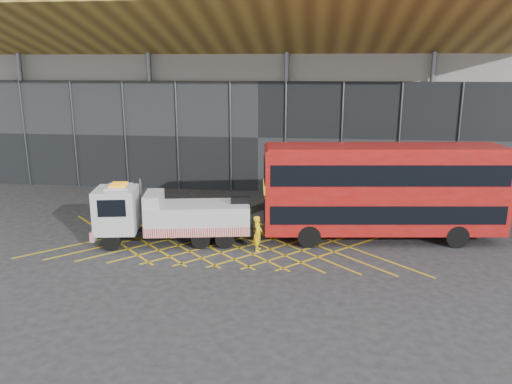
# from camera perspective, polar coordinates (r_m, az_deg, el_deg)

# --- Properties ---
(ground_plane) EXTENTS (120.00, 120.00, 0.00)m
(ground_plane) POSITION_cam_1_polar(r_m,az_deg,el_deg) (26.89, -6.77, -5.56)
(ground_plane) COLOR #252528
(road_markings) EXTENTS (19.96, 7.16, 0.01)m
(road_markings) POSITION_cam_1_polar(r_m,az_deg,el_deg) (26.58, -3.39, -5.71)
(road_markings) COLOR gold
(road_markings) RESTS_ON ground_plane
(construction_building) EXTENTS (55.00, 23.97, 18.00)m
(construction_building) POSITION_cam_1_polar(r_m,az_deg,el_deg) (43.19, 1.22, 14.10)
(construction_building) COLOR gray
(construction_building) RESTS_ON ground_plane
(recovery_truck) EXTENTS (9.47, 3.55, 3.28)m
(recovery_truck) POSITION_cam_1_polar(r_m,az_deg,el_deg) (26.34, -10.11, -2.64)
(recovery_truck) COLOR black
(recovery_truck) RESTS_ON ground_plane
(bus_towed) EXTENTS (12.71, 4.32, 5.07)m
(bus_towed) POSITION_cam_1_polar(r_m,az_deg,el_deg) (27.04, 14.27, 0.43)
(bus_towed) COLOR #9E0F0C
(bus_towed) RESTS_ON ground_plane
(worker) EXTENTS (0.46, 0.68, 1.81)m
(worker) POSITION_cam_1_polar(r_m,az_deg,el_deg) (25.09, 0.21, -4.74)
(worker) COLOR yellow
(worker) RESTS_ON ground_plane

